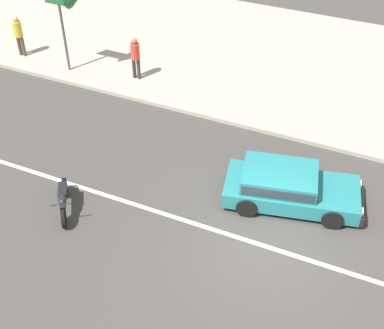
% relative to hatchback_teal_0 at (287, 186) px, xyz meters
% --- Properties ---
extents(ground_plane, '(160.00, 160.00, 0.00)m').
position_rel_hatchback_teal_0_xyz_m(ground_plane, '(0.02, -1.92, -0.59)').
color(ground_plane, '#423F3D').
extents(lane_centre_stripe, '(50.40, 0.14, 0.01)m').
position_rel_hatchback_teal_0_xyz_m(lane_centre_stripe, '(0.02, -1.92, -0.59)').
color(lane_centre_stripe, silver).
rests_on(lane_centre_stripe, ground).
extents(kerb_strip, '(68.00, 10.00, 0.15)m').
position_rel_hatchback_teal_0_xyz_m(kerb_strip, '(0.02, 7.94, -0.51)').
color(kerb_strip, '#ADA393').
rests_on(kerb_strip, ground).
extents(hatchback_teal_0, '(4.18, 2.45, 1.10)m').
position_rel_hatchback_teal_0_xyz_m(hatchback_teal_0, '(0.00, 0.00, 0.00)').
color(hatchback_teal_0, teal).
rests_on(hatchback_teal_0, ground).
extents(motorcycle_0, '(1.14, 1.61, 0.80)m').
position_rel_hatchback_teal_0_xyz_m(motorcycle_0, '(-5.66, -2.92, -0.17)').
color(motorcycle_0, black).
rests_on(motorcycle_0, ground).
extents(arrow_signboard, '(1.50, 0.82, 3.49)m').
position_rel_hatchback_teal_0_xyz_m(arrow_signboard, '(-9.41, 3.69, 2.49)').
color(arrow_signboard, '#4C4C51').
rests_on(arrow_signboard, kerb_strip).
extents(pedestrian_mid_kerb, '(0.34, 0.34, 1.67)m').
position_rel_hatchback_teal_0_xyz_m(pedestrian_mid_kerb, '(-7.21, 4.25, 0.54)').
color(pedestrian_mid_kerb, '#333338').
rests_on(pedestrian_mid_kerb, kerb_strip).
extents(pedestrian_far_end, '(0.34, 0.34, 1.71)m').
position_rel_hatchback_teal_0_xyz_m(pedestrian_far_end, '(-12.43, 3.96, 0.56)').
color(pedestrian_far_end, '#4C4238').
rests_on(pedestrian_far_end, kerb_strip).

